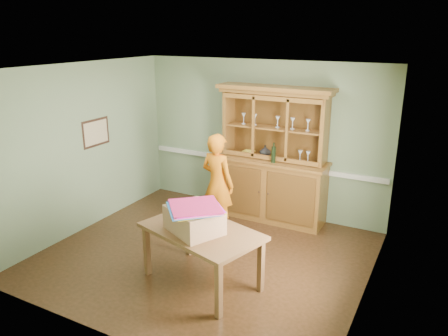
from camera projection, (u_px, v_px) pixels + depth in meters
The scene contains 14 objects.
floor at pixel (205, 256), 6.41m from camera, with size 4.50×4.50×0.00m, color #492A17.
ceiling at pixel (202, 68), 5.59m from camera, with size 4.50×4.50×0.00m, color white.
wall_back at pixel (261, 138), 7.68m from camera, with size 4.50×4.50×0.00m, color gray.
wall_left at pixel (83, 148), 7.01m from camera, with size 4.00×4.00×0.00m, color gray.
wall_right at pixel (373, 196), 5.00m from camera, with size 4.00×4.00×0.00m, color gray.
wall_front at pixel (101, 223), 4.32m from camera, with size 4.50×4.50×0.00m, color gray.
chair_rail at pixel (260, 163), 7.80m from camera, with size 4.41×0.05×0.08m, color silver.
framed_map at pixel (96, 133), 7.19m from camera, with size 0.03×0.60×0.46m.
window_panel at pixel (367, 192), 4.71m from camera, with size 0.03×0.96×1.36m.
china_hutch at pixel (271, 174), 7.49m from camera, with size 1.95×0.65×2.30m.
dining_table at pixel (202, 236), 5.55m from camera, with size 1.71×1.30×0.76m.
cardboard_box at pixel (194, 220), 5.43m from camera, with size 0.66×0.53×0.31m, color #946A4C.
kite_stack at pixel (193, 208), 5.33m from camera, with size 0.84×0.84×0.05m.
person at pixel (218, 184), 6.97m from camera, with size 0.60×0.39×1.64m, color orange.
Camera 1 is at (2.93, -4.92, 3.18)m, focal length 35.00 mm.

